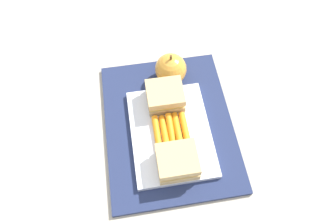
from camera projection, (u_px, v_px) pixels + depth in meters
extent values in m
plane|color=#B7AD99|center=(169.00, 126.00, 0.72)|extent=(2.40, 2.40, 0.00)
cube|color=navy|center=(169.00, 125.00, 0.71)|extent=(0.36, 0.28, 0.01)
cube|color=white|center=(171.00, 133.00, 0.69)|extent=(0.23, 0.17, 0.01)
cube|color=tan|center=(177.00, 164.00, 0.64)|extent=(0.07, 0.08, 0.02)
cube|color=#F4CC4C|center=(177.00, 161.00, 0.63)|extent=(0.07, 0.07, 0.01)
cube|color=tan|center=(178.00, 159.00, 0.62)|extent=(0.07, 0.08, 0.02)
cube|color=tan|center=(165.00, 99.00, 0.72)|extent=(0.07, 0.08, 0.02)
cube|color=#F4CC4C|center=(165.00, 96.00, 0.70)|extent=(0.07, 0.07, 0.01)
cube|color=tan|center=(165.00, 93.00, 0.69)|extent=(0.07, 0.08, 0.02)
cylinder|color=orange|center=(185.00, 128.00, 0.68)|extent=(0.08, 0.01, 0.02)
cylinder|color=orange|center=(177.00, 128.00, 0.68)|extent=(0.08, 0.01, 0.02)
cylinder|color=orange|center=(171.00, 130.00, 0.68)|extent=(0.08, 0.01, 0.02)
cylinder|color=orange|center=(164.00, 132.00, 0.68)|extent=(0.08, 0.01, 0.02)
cylinder|color=orange|center=(157.00, 132.00, 0.68)|extent=(0.08, 0.01, 0.02)
sphere|color=gold|center=(171.00, 69.00, 0.74)|extent=(0.07, 0.07, 0.07)
cylinder|color=brown|center=(171.00, 58.00, 0.70)|extent=(0.01, 0.00, 0.01)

